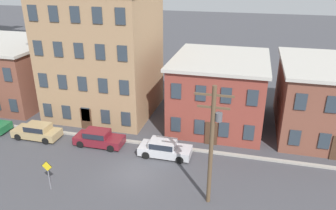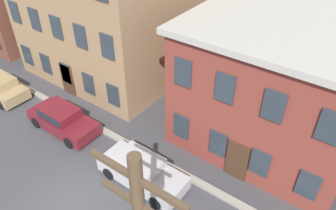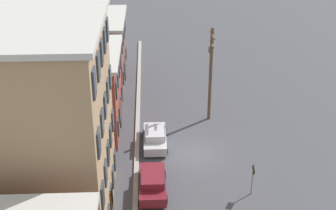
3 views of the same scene
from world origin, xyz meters
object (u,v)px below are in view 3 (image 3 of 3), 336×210
at_px(car_maroon, 152,182).
at_px(caution_sign, 253,175).
at_px(utility_pole, 211,69).
at_px(car_silver, 155,137).

distance_m(car_maroon, caution_sign, 6.82).
bearing_deg(utility_pole, caution_sign, -172.23).
xyz_separation_m(car_silver, caution_sign, (-6.80, -6.46, 0.81)).
relative_size(caution_sign, utility_pole, 0.28).
height_order(car_silver, utility_pole, utility_pole).
distance_m(car_maroon, utility_pole, 12.53).
bearing_deg(car_maroon, utility_pole, -26.02).
bearing_deg(caution_sign, car_silver, 43.52).
bearing_deg(car_silver, utility_pole, -47.72).
bearing_deg(utility_pole, car_maroon, 153.98).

